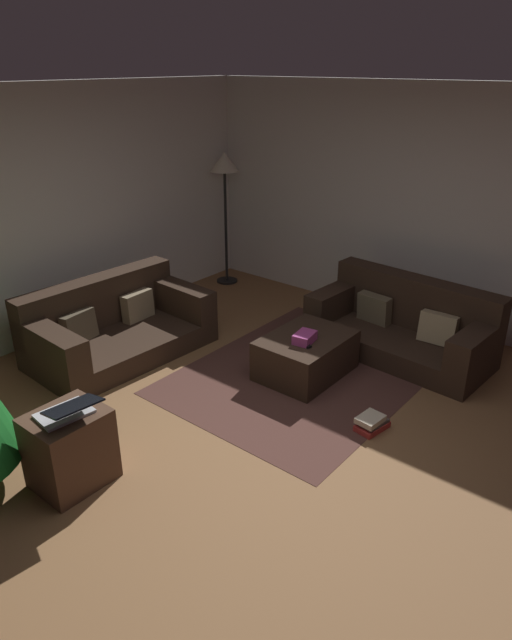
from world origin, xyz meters
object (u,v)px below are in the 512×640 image
(couch_left, at_px, (114,327))
(corner_lamp, at_px, (225,172))
(couch_right, at_px, (404,326))
(side_table, at_px, (70,449))
(tv_remote, at_px, (304,344))
(ottoman, at_px, (306,355))
(book_stack, at_px, (372,423))
(gift_box, at_px, (305,338))
(laptop, at_px, (67,411))

(couch_left, bearing_deg, corner_lamp, -165.08)
(couch_right, bearing_deg, side_table, 78.59)
(tv_remote, xyz_separation_m, side_table, (-2.18, 0.48, -0.12))
(tv_remote, bearing_deg, ottoman, 41.25)
(couch_right, distance_m, book_stack, 1.53)
(couch_left, xyz_separation_m, gift_box, (0.75, -1.85, 0.16))
(corner_lamp, bearing_deg, gift_box, -123.05)
(ottoman, bearing_deg, couch_left, 115.41)
(gift_box, relative_size, laptop, 0.52)
(book_stack, relative_size, corner_lamp, 0.18)
(ottoman, relative_size, laptop, 2.03)
(ottoman, height_order, corner_lamp, corner_lamp)
(ottoman, bearing_deg, side_table, 170.39)
(gift_box, relative_size, tv_remote, 1.43)
(tv_remote, bearing_deg, couch_left, 124.53)
(tv_remote, distance_m, corner_lamp, 3.05)
(couch_right, xyz_separation_m, gift_box, (-1.13, 0.46, 0.15))
(couch_right, bearing_deg, tv_remote, 73.91)
(ottoman, height_order, gift_box, gift_box)
(side_table, xyz_separation_m, corner_lamp, (3.76, 1.89, 1.20))
(couch_right, relative_size, book_stack, 6.10)
(ottoman, xyz_separation_m, laptop, (-2.35, 0.34, 0.43))
(gift_box, distance_m, tv_remote, 0.08)
(laptop, xyz_separation_m, corner_lamp, (3.77, 1.95, 0.85))
(couch_right, bearing_deg, laptop, 79.55)
(book_stack, distance_m, corner_lamp, 3.99)
(laptop, distance_m, corner_lamp, 4.33)
(ottoman, xyz_separation_m, corner_lamp, (1.42, 2.29, 1.28))
(couch_left, height_order, side_table, couch_left)
(couch_left, distance_m, ottoman, 2.00)
(couch_right, xyz_separation_m, corner_lamp, (0.40, 2.80, 1.19))
(couch_left, height_order, laptop, same)
(couch_right, height_order, laptop, couch_right)
(ottoman, xyz_separation_m, side_table, (-2.34, 0.40, 0.08))
(ottoman, height_order, tv_remote, tv_remote)
(couch_right, relative_size, corner_lamp, 1.08)
(laptop, relative_size, book_stack, 1.44)
(book_stack, bearing_deg, ottoman, 66.22)
(ottoman, relative_size, side_table, 1.58)
(ottoman, bearing_deg, couch_right, -26.53)
(ottoman, bearing_deg, laptop, 171.81)
(gift_box, height_order, corner_lamp, corner_lamp)
(laptop, xyz_separation_m, book_stack, (1.93, -1.29, -0.57))
(gift_box, height_order, side_table, side_table)
(side_table, height_order, laptop, laptop)
(gift_box, distance_m, laptop, 2.29)
(couch_right, relative_size, ottoman, 2.09)
(couch_left, distance_m, corner_lamp, 2.62)
(couch_left, bearing_deg, book_stack, 101.74)
(gift_box, relative_size, book_stack, 0.75)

